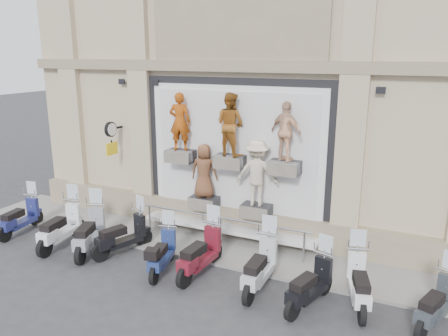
% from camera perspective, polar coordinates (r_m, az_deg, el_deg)
% --- Properties ---
extents(ground, '(90.00, 90.00, 0.00)m').
position_cam_1_polar(ground, '(10.58, -5.23, -14.61)').
color(ground, '#313134').
rests_on(ground, ground).
extents(sidewalk, '(16.00, 2.20, 0.08)m').
position_cam_1_polar(sidewalk, '(12.22, -0.22, -10.11)').
color(sidewalk, gray).
rests_on(sidewalk, ground).
extents(building, '(14.00, 8.60, 12.00)m').
position_cam_1_polar(building, '(15.68, 7.79, 17.65)').
color(building, tan).
rests_on(building, ground).
extents(shop_vitrine, '(5.60, 0.83, 4.30)m').
position_cam_1_polar(shop_vitrine, '(11.97, 1.49, 1.22)').
color(shop_vitrine, black).
rests_on(shop_vitrine, ground).
extents(guard_rail, '(5.06, 0.10, 0.93)m').
position_cam_1_polar(guard_rail, '(11.96, -0.43, -8.44)').
color(guard_rail, '#9EA0A5').
rests_on(guard_rail, ground).
extents(clock_sign_bracket, '(0.10, 0.80, 1.02)m').
position_cam_1_polar(clock_sign_bracket, '(13.71, -14.51, 4.32)').
color(clock_sign_bracket, black).
rests_on(clock_sign_bracket, ground).
extents(scooter_a, '(0.73, 1.82, 1.44)m').
position_cam_1_polar(scooter_a, '(14.17, -25.17, -5.03)').
color(scooter_a, navy).
rests_on(scooter_a, ground).
extents(scooter_b, '(0.85, 2.03, 1.60)m').
position_cam_1_polar(scooter_b, '(12.79, -20.62, -6.24)').
color(scooter_b, white).
rests_on(scooter_b, ground).
extents(scooter_c, '(1.24, 2.03, 1.59)m').
position_cam_1_polar(scooter_c, '(12.18, -17.23, -7.02)').
color(scooter_c, gray).
rests_on(scooter_c, ground).
extents(scooter_d, '(1.14, 1.90, 1.48)m').
position_cam_1_polar(scooter_d, '(11.88, -13.19, -7.58)').
color(scooter_d, black).
rests_on(scooter_d, ground).
extents(scooter_e, '(0.89, 1.76, 1.38)m').
position_cam_1_polar(scooter_e, '(10.80, -8.11, -9.97)').
color(scooter_e, navy).
rests_on(scooter_e, ground).
extents(scooter_f, '(0.69, 1.96, 1.57)m').
position_cam_1_polar(scooter_f, '(10.53, -3.12, -9.93)').
color(scooter_f, maroon).
rests_on(scooter_f, ground).
extents(scooter_g, '(0.59, 1.93, 1.56)m').
position_cam_1_polar(scooter_g, '(9.93, 4.73, -11.59)').
color(scooter_g, '#AEB1B5').
rests_on(scooter_g, ground).
extents(scooter_h, '(1.00, 1.85, 1.44)m').
position_cam_1_polar(scooter_h, '(9.47, 11.23, -13.63)').
color(scooter_h, black).
rests_on(scooter_h, ground).
extents(scooter_i, '(1.00, 1.91, 1.49)m').
position_cam_1_polar(scooter_i, '(9.74, 17.31, -13.06)').
color(scooter_i, white).
rests_on(scooter_i, ground).
extents(scooter_j, '(1.08, 1.79, 1.40)m').
position_cam_1_polar(scooter_j, '(9.63, 26.11, -14.61)').
color(scooter_j, '#2B3135').
rests_on(scooter_j, ground).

